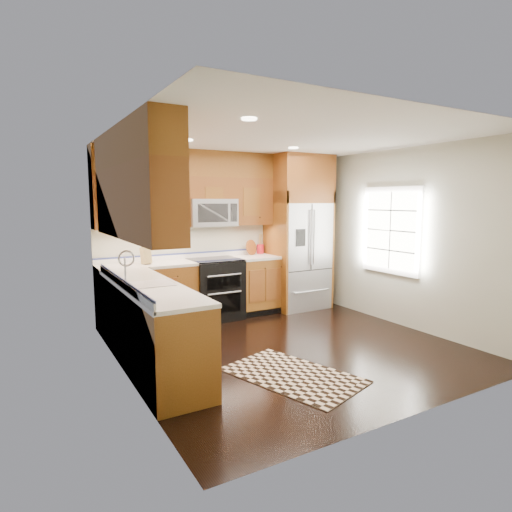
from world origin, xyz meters
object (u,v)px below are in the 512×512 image
refrigerator (298,232)px  rug (293,375)px  knife_block (146,255)px  utensil_crock (260,247)px  range (215,289)px

refrigerator → rug: size_ratio=1.83×
knife_block → utensil_crock: 2.05m
range → rug: (-0.22, -2.45, -0.46)m
range → utensil_crock: bearing=15.2°
refrigerator → rug: (-1.77, -2.42, -1.30)m
rug → knife_block: (-0.85, 2.49, 1.06)m
refrigerator → knife_block: refrigerator is taller
rug → knife_block: 2.84m
range → knife_block: size_ratio=3.01×
utensil_crock → refrigerator: bearing=-27.5°
range → rug: size_ratio=0.66×
range → refrigerator: size_ratio=0.36×
range → rug: range is taller
rug → utensil_crock: bearing=48.6°
range → knife_block: bearing=177.9°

